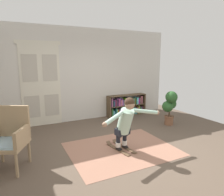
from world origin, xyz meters
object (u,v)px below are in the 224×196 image
skis_pair (120,148)px  person_skier (126,120)px  bookshelf (126,106)px  wicker_chair (9,136)px  potted_plant (170,105)px

skis_pair → person_skier: (0.03, -0.17, 0.67)m
bookshelf → wicker_chair: size_ratio=1.29×
potted_plant → person_skier: 2.28m
potted_plant → person_skier: bearing=-155.1°
skis_pair → wicker_chair: bearing=174.5°
bookshelf → wicker_chair: (-3.63, -2.11, 0.25)m
wicker_chair → potted_plant: 4.28m
wicker_chair → skis_pair: (2.15, -0.21, -0.56)m
potted_plant → bookshelf: bearing=111.6°
skis_pair → person_skier: person_skier is taller
potted_plant → skis_pair: potted_plant is taller
bookshelf → skis_pair: 2.77m
wicker_chair → skis_pair: size_ratio=1.38×
wicker_chair → person_skier: person_skier is taller
wicker_chair → person_skier: 2.21m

